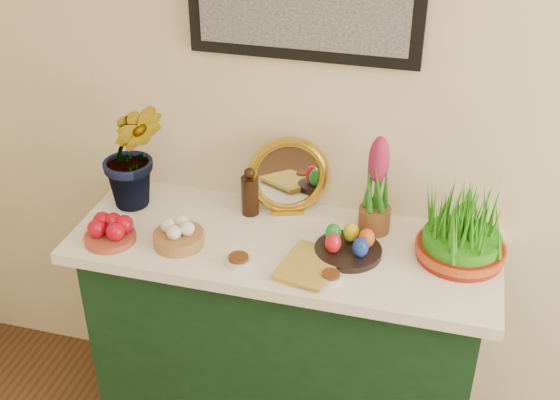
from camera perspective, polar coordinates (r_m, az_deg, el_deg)
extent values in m
cube|color=beige|center=(2.26, 14.16, 8.19)|extent=(4.00, 0.04, 2.70)
cube|color=#13351B|center=(2.60, 0.29, -11.70)|extent=(1.30, 0.45, 0.85)
cube|color=white|center=(2.32, 0.32, -3.62)|extent=(1.40, 0.55, 0.04)
imported|color=#23721B|center=(2.43, -12.00, 5.00)|extent=(0.32, 0.30, 0.53)
cylinder|color=#A1452D|center=(2.36, -13.64, -3.00)|extent=(0.22, 0.22, 0.02)
cylinder|color=#A57B42|center=(2.30, -8.23, -3.13)|extent=(0.21, 0.21, 0.04)
cylinder|color=black|center=(2.41, -2.45, 0.35)|extent=(0.06, 0.06, 0.14)
sphere|color=black|center=(2.37, -2.49, 2.20)|extent=(0.04, 0.04, 0.04)
cube|color=gold|center=(2.45, 0.59, -0.80)|extent=(0.12, 0.09, 0.02)
torus|color=gold|center=(2.40, 0.69, 2.02)|extent=(0.28, 0.15, 0.28)
cylinder|color=silver|center=(2.39, 0.66, 1.97)|extent=(0.21, 0.10, 0.21)
imported|color=gold|center=(2.20, 0.45, -4.73)|extent=(0.19, 0.24, 0.03)
cylinder|color=silver|center=(2.20, -3.38, -5.01)|extent=(0.08, 0.08, 0.02)
cylinder|color=#592D14|center=(2.19, -3.39, -4.69)|extent=(0.06, 0.06, 0.01)
cylinder|color=silver|center=(2.13, 4.16, -6.33)|extent=(0.07, 0.07, 0.02)
cylinder|color=#592D14|center=(2.13, 4.17, -6.03)|extent=(0.05, 0.05, 0.01)
cylinder|color=black|center=(2.25, 5.54, -4.15)|extent=(0.24, 0.24, 0.02)
ellipsoid|color=red|center=(2.20, 4.35, -3.51)|extent=(0.05, 0.05, 0.07)
ellipsoid|color=#1732A1|center=(2.19, 6.56, -3.83)|extent=(0.05, 0.05, 0.07)
ellipsoid|color=gold|center=(2.26, 5.80, -2.61)|extent=(0.05, 0.05, 0.07)
ellipsoid|color=#1A902E|center=(2.25, 4.35, -2.72)|extent=(0.05, 0.05, 0.07)
ellipsoid|color=#E15B1A|center=(2.23, 7.06, -3.10)|extent=(0.05, 0.05, 0.07)
cylinder|color=brown|center=(2.36, 7.66, -1.54)|extent=(0.11, 0.11, 0.09)
ellipsoid|color=#AB2251|center=(2.24, 8.06, 3.25)|extent=(0.07, 0.07, 0.16)
cylinder|color=maroon|center=(2.29, 14.40, -4.02)|extent=(0.27, 0.27, 0.05)
cylinder|color=#A01017|center=(2.28, 14.43, -3.81)|extent=(0.28, 0.28, 0.03)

